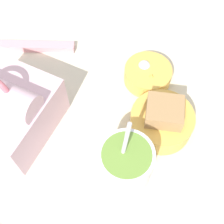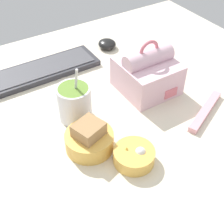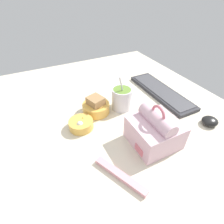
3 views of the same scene
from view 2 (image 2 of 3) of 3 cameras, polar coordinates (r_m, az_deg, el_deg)
name	(u,v)px [view 2 (image 2 of 3)]	position (r cm, az deg, el deg)	size (l,w,h in cm)	color
desk_surface	(102,120)	(89.11, -1.80, -1.54)	(140.00, 110.00, 2.00)	beige
keyboard	(37,72)	(107.36, -13.55, 7.13)	(41.74, 12.53, 2.10)	#2D2D33
lunch_bag	(147,73)	(95.89, 6.42, 7.07)	(16.21, 17.02, 16.96)	beige
soup_cup	(75,102)	(85.87, -6.87, 1.78)	(9.33, 9.33, 16.98)	silver
bento_bowl_sandwich	(89,139)	(78.67, -4.17, -4.94)	(12.36, 12.36, 8.02)	#EAB24C
bento_bowl_snacks	(134,155)	(76.43, 4.02, -7.93)	(10.16, 10.16, 4.52)	#EAB24C
computer_mouse	(107,44)	(118.92, -0.91, 12.33)	(6.45, 6.89, 3.19)	black
chopstick_case	(205,111)	(93.28, 16.70, 0.19)	(18.66, 10.25, 1.60)	pink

